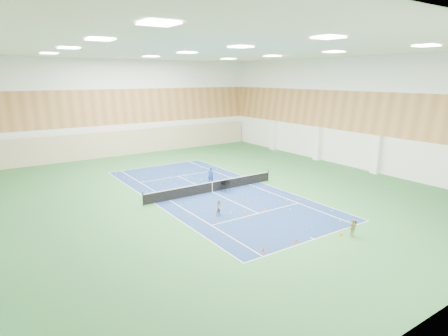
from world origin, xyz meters
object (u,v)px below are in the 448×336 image
(child_court, at_px, (220,208))
(coach, at_px, (211,175))
(tennis_net, at_px, (212,186))
(ball_cart, at_px, (225,186))
(child_apron, at_px, (353,228))

(child_court, bearing_deg, coach, 47.14)
(tennis_net, distance_m, child_court, 5.74)
(tennis_net, xyz_separation_m, ball_cart, (1.00, -0.60, -0.05))
(coach, bearing_deg, ball_cart, 107.33)
(tennis_net, bearing_deg, ball_cart, -30.98)
(child_court, xyz_separation_m, ball_cart, (3.58, 4.52, -0.10))
(coach, distance_m, child_apron, 15.44)
(child_court, height_order, ball_cart, child_court)
(child_court, bearing_deg, child_apron, -72.99)
(coach, relative_size, child_court, 1.30)
(child_apron, bearing_deg, coach, 104.84)
(child_apron, distance_m, ball_cart, 12.38)
(tennis_net, distance_m, ball_cart, 1.17)
(tennis_net, xyz_separation_m, coach, (1.40, 2.50, 0.23))
(child_court, distance_m, child_apron, 9.21)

